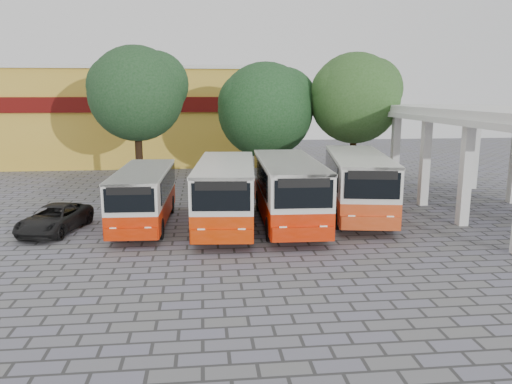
{
  "coord_description": "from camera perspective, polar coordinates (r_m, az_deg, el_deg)",
  "views": [
    {
      "loc": [
        -4.26,
        -19.89,
        6.19
      ],
      "look_at": [
        -1.8,
        3.32,
        1.5
      ],
      "focal_mm": 35.0,
      "sensor_mm": 36.0,
      "label": 1
    }
  ],
  "objects": [
    {
      "name": "bus_centre_left",
      "position": [
        23.16,
        -3.48,
        0.28
      ],
      "size": [
        3.25,
        8.55,
        3.01
      ],
      "rotation": [
        0.0,
        0.0,
        -0.09
      ],
      "color": "#C92C00",
      "rests_on": "ground"
    },
    {
      "name": "bus_centre_right",
      "position": [
        23.52,
        3.71,
        0.54
      ],
      "size": [
        2.86,
        8.62,
        3.08
      ],
      "rotation": [
        0.0,
        0.0,
        -0.03
      ],
      "color": "red",
      "rests_on": "ground"
    },
    {
      "name": "ground",
      "position": [
        21.26,
        5.8,
        -5.62
      ],
      "size": [
        90.0,
        90.0,
        0.0
      ],
      "primitive_type": "plane",
      "color": "slate",
      "rests_on": "ground"
    },
    {
      "name": "terminal_shelter",
      "position": [
        28.11,
        25.88,
        7.64
      ],
      "size": [
        6.8,
        15.8,
        5.4
      ],
      "color": "silver",
      "rests_on": "ground"
    },
    {
      "name": "parked_car",
      "position": [
        24.18,
        -22.05,
        -2.84
      ],
      "size": [
        2.9,
        4.66,
        1.2
      ],
      "primitive_type": "imported",
      "rotation": [
        0.0,
        0.0,
        -0.22
      ],
      "color": "black",
      "rests_on": "ground"
    },
    {
      "name": "tree_middle",
      "position": [
        33.72,
        1.22,
        9.68
      ],
      "size": [
        6.66,
        6.34,
        8.16
      ],
      "color": "#402E0F",
      "rests_on": "ground"
    },
    {
      "name": "shophouse_block",
      "position": [
        46.41,
        -14.56,
        8.5
      ],
      "size": [
        20.4,
        10.4,
        8.3
      ],
      "color": "gold",
      "rests_on": "ground"
    },
    {
      "name": "bus_far_right",
      "position": [
        25.64,
        11.56,
        1.29
      ],
      "size": [
        4.06,
        9.02,
        3.12
      ],
      "rotation": [
        0.0,
        0.0,
        -0.17
      ],
      "color": "#C84013",
      "rests_on": "ground"
    },
    {
      "name": "tree_right",
      "position": [
        33.94,
        11.36,
        10.79
      ],
      "size": [
        6.22,
        5.92,
        8.75
      ],
      "color": "black",
      "rests_on": "ground"
    },
    {
      "name": "tree_left",
      "position": [
        32.75,
        -13.4,
        11.21
      ],
      "size": [
        6.25,
        5.95,
        9.06
      ],
      "color": "black",
      "rests_on": "ground"
    },
    {
      "name": "bus_far_left",
      "position": [
        23.87,
        -12.7,
        -0.16
      ],
      "size": [
        2.51,
        7.45,
        2.66
      ],
      "rotation": [
        0.0,
        0.0,
        -0.04
      ],
      "color": "#C42200",
      "rests_on": "ground"
    }
  ]
}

